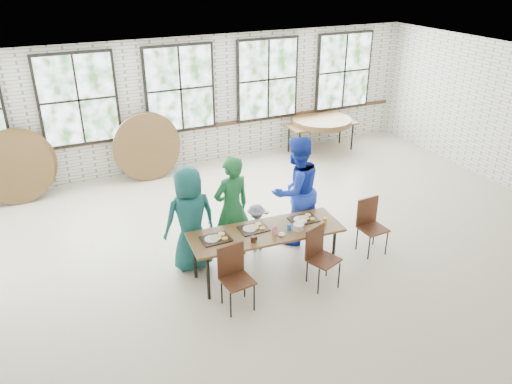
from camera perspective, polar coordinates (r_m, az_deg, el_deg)
room at (r=11.59m, az=-8.65°, el=11.36°), size 12.00×12.00×12.00m
dining_table at (r=7.78m, az=1.16°, el=-4.78°), size 2.45×0.98×0.74m
chair_near_left at (r=7.16m, az=-2.53°, el=-9.05°), size 0.46×0.45×0.95m
chair_near_right at (r=7.65m, az=7.21°, el=-6.76°), size 0.54×0.53×0.95m
chair_spare at (r=8.63m, az=12.89°, el=-3.22°), size 0.44×0.42×0.95m
adult_teal at (r=7.90m, az=-7.55°, el=-3.05°), size 0.88×0.61×1.73m
adult_green at (r=8.10m, az=-2.79°, el=-1.87°), size 0.72×0.54×1.79m
toddler at (r=8.47m, az=0.05°, el=-4.08°), size 0.58×0.36×0.86m
adult_blue at (r=8.53m, az=4.58°, el=0.14°), size 1.05×0.87×1.94m
storage_table at (r=12.87m, az=7.48°, el=7.56°), size 1.81×0.77×0.74m
tabletop_clutter at (r=7.75m, az=1.84°, el=-4.27°), size 1.99×0.59×0.11m
round_tops_stacked at (r=12.83m, az=7.51°, el=8.06°), size 1.50×1.50×0.13m
round_tops_leaning at (r=11.24m, az=-18.95°, el=3.92°), size 4.24×0.47×1.49m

